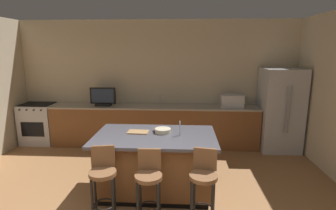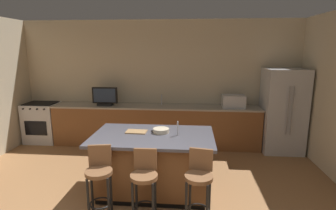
% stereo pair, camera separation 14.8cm
% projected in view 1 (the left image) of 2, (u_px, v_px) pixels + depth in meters
% --- Properties ---
extents(wall_back, '(6.84, 0.12, 2.82)m').
position_uv_depth(wall_back, '(157.00, 82.00, 6.24)').
color(wall_back, beige).
rests_on(wall_back, ground_plane).
extents(counter_back, '(4.65, 0.62, 0.92)m').
position_uv_depth(counter_back, '(154.00, 126.00, 6.07)').
color(counter_back, brown).
rests_on(counter_back, ground_plane).
extents(kitchen_island, '(1.80, 1.11, 0.92)m').
position_uv_depth(kitchen_island, '(155.00, 163.00, 4.05)').
color(kitchen_island, black).
rests_on(kitchen_island, ground_plane).
extents(refrigerator, '(0.82, 0.81, 1.78)m').
position_uv_depth(refrigerator, '(280.00, 110.00, 5.74)').
color(refrigerator, '#B7BABF').
rests_on(refrigerator, ground_plane).
extents(range_oven, '(0.74, 0.63, 0.94)m').
position_uv_depth(range_oven, '(39.00, 123.00, 6.22)').
color(range_oven, '#B7BABF').
rests_on(range_oven, ground_plane).
extents(microwave, '(0.48, 0.36, 0.27)m').
position_uv_depth(microwave, '(232.00, 101.00, 5.85)').
color(microwave, '#B7BABF').
rests_on(microwave, counter_back).
extents(tv_monitor, '(0.57, 0.16, 0.41)m').
position_uv_depth(tv_monitor, '(103.00, 97.00, 5.95)').
color(tv_monitor, black).
rests_on(tv_monitor, counter_back).
extents(sink_faucet_back, '(0.02, 0.02, 0.24)m').
position_uv_depth(sink_faucet_back, '(160.00, 100.00, 6.04)').
color(sink_faucet_back, '#B2B2B7').
rests_on(sink_faucet_back, counter_back).
extents(sink_faucet_island, '(0.02, 0.02, 0.22)m').
position_uv_depth(sink_faucet_island, '(180.00, 128.00, 3.91)').
color(sink_faucet_island, '#B2B2B7').
rests_on(sink_faucet_island, kitchen_island).
extents(bar_stool_left, '(0.34, 0.36, 0.97)m').
position_uv_depth(bar_stool_left, '(103.00, 178.00, 3.34)').
color(bar_stool_left, brown).
rests_on(bar_stool_left, ground_plane).
extents(bar_stool_center, '(0.34, 0.34, 0.95)m').
position_uv_depth(bar_stool_center, '(149.00, 181.00, 3.29)').
color(bar_stool_center, brown).
rests_on(bar_stool_center, ground_plane).
extents(bar_stool_right, '(0.34, 0.36, 0.99)m').
position_uv_depth(bar_stool_right, '(204.00, 182.00, 3.23)').
color(bar_stool_right, brown).
rests_on(bar_stool_right, ground_plane).
extents(fruit_bowl, '(0.25, 0.25, 0.07)m').
position_uv_depth(fruit_bowl, '(163.00, 131.00, 4.07)').
color(fruit_bowl, beige).
rests_on(fruit_bowl, kitchen_island).
extents(cell_phone, '(0.13, 0.17, 0.01)m').
position_uv_depth(cell_phone, '(156.00, 132.00, 4.09)').
color(cell_phone, black).
rests_on(cell_phone, kitchen_island).
extents(cutting_board, '(0.32, 0.22, 0.02)m').
position_uv_depth(cutting_board, '(138.00, 132.00, 4.08)').
color(cutting_board, '#A87F51').
rests_on(cutting_board, kitchen_island).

